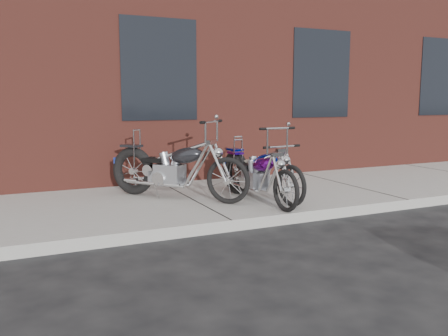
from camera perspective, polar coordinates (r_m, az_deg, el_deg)
name	(u,v)px	position (r m, az deg, el deg)	size (l,w,h in m)	color
ground	(232,232)	(6.09, 0.95, -7.68)	(120.00, 120.00, 0.00)	black
sidewalk	(190,203)	(7.41, -4.07, -4.21)	(22.00, 3.00, 0.15)	#9F9B91
building_brick	(103,12)	(13.72, -14.31, 17.77)	(22.00, 10.00, 8.00)	brown
chopper_purple	(257,177)	(7.11, 3.97, -1.11)	(0.50, 2.04, 1.14)	black
chopper_blue	(259,173)	(7.43, 4.25, -0.63)	(0.52, 2.10, 0.91)	black
chopper_third	(175,171)	(7.32, -5.95, -0.34)	(1.65, 1.90, 1.22)	black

